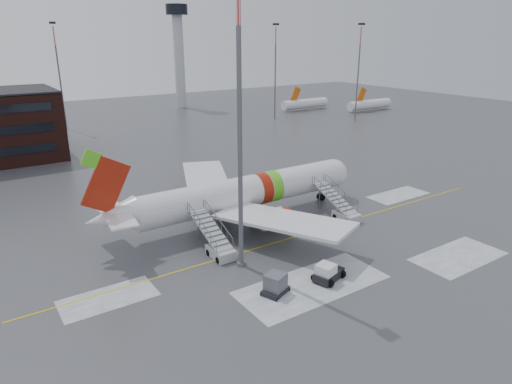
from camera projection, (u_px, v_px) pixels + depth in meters
ground at (296, 232)px, 52.13m from camera, size 260.00×260.00×0.00m
airliner at (240, 194)px, 54.45m from camera, size 35.03×32.97×11.18m
airstair_fwd at (342, 210)px, 55.64m from camera, size 2.05×7.70×3.48m
airstair_aft at (217, 245)px, 46.49m from camera, size 2.05×7.70×3.48m
pushback_tug at (328, 273)px, 41.61m from camera, size 3.40×2.92×1.75m
uld_container at (275, 284)px, 39.49m from camera, size 2.72×2.37×1.86m
light_mast_near at (240, 119)px, 40.02m from camera, size 1.20×1.20×27.87m
control_tower at (178, 44)px, 136.51m from camera, size 6.40×6.40×30.00m
light_mast_far_ne at (275, 66)px, 118.45m from camera, size 1.20×1.20×24.25m
light_mast_far_n at (59, 70)px, 104.78m from camera, size 1.20×1.20×24.25m
light_mast_far_e at (359, 67)px, 115.84m from camera, size 1.20×1.20×24.25m
distant_aircraft at (327, 111)px, 135.29m from camera, size 35.00×18.00×8.00m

